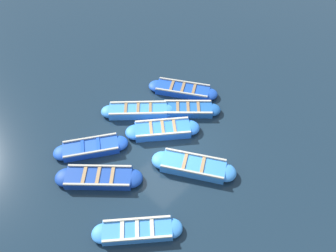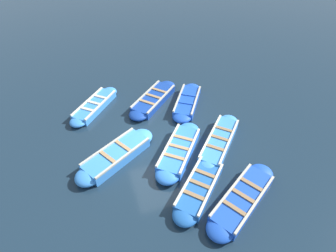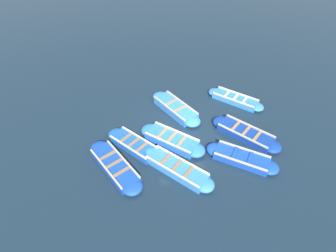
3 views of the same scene
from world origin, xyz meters
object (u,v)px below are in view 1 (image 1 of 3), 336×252
boat_tucked (163,130)px  boat_outer_left (91,148)px  boat_centre (183,90)px  boat_near_quay (138,111)px  boat_bow_out (193,166)px  boat_end_of_row (99,178)px  boat_stern_in (188,109)px  boat_far_corner (137,231)px

boat_tucked → boat_outer_left: boat_tucked is taller
boat_centre → boat_near_quay: 2.72m
boat_tucked → boat_bow_out: boat_bow_out is taller
boat_centre → boat_near_quay: boat_near_quay is taller
boat_tucked → boat_end_of_row: bearing=89.4°
boat_stern_in → boat_centre: size_ratio=0.81×
boat_near_quay → boat_bow_out: 4.16m
boat_near_quay → boat_bow_out: boat_bow_out is taller
boat_end_of_row → boat_tucked: (-0.04, -3.69, 0.02)m
boat_far_corner → boat_outer_left: bearing=-14.8°
boat_outer_left → boat_far_corner: bearing=165.2°
boat_tucked → boat_bow_out: bearing=167.2°
boat_centre → boat_bow_out: bearing=137.9°
boat_stern_in → boat_far_corner: (-2.86, 5.93, -0.01)m
boat_bow_out → boat_end_of_row: bearing=52.5°
boat_end_of_row → boat_outer_left: (1.50, -0.73, -0.01)m
boat_centre → boat_tucked: bearing=114.3°
boat_stern_in → boat_bow_out: boat_bow_out is taller
boat_stern_in → boat_tucked: 1.83m
boat_end_of_row → boat_far_corner: bearing=171.6°
boat_tucked → boat_far_corner: 4.96m
boat_near_quay → boat_bow_out: (-4.12, 0.59, 0.01)m
boat_outer_left → boat_bow_out: (-3.92, -2.42, 0.03)m
boat_bow_out → boat_stern_in: bearing=-44.1°
boat_end_of_row → boat_near_quay: 4.10m
boat_tucked → boat_outer_left: 3.34m
boat_stern_in → boat_near_quay: boat_near_quay is taller
boat_tucked → boat_near_quay: 1.74m
boat_end_of_row → boat_far_corner: 2.86m
boat_stern_in → boat_far_corner: size_ratio=0.96×
boat_stern_in → boat_outer_left: 5.01m
boat_tucked → boat_centre: 2.98m
boat_tucked → boat_centre: (1.23, -2.72, -0.02)m
boat_stern_in → boat_centre: 1.46m
boat_end_of_row → boat_stern_in: size_ratio=1.13×
boat_outer_left → boat_bow_out: 4.61m
boat_end_of_row → boat_stern_in: (0.03, -5.52, -0.00)m
boat_end_of_row → boat_far_corner: size_ratio=1.08×
boat_end_of_row → boat_outer_left: bearing=-25.8°
boat_tucked → boat_near_quay: boat_tucked is taller
boat_outer_left → boat_bow_out: boat_bow_out is taller
boat_end_of_row → boat_outer_left: boat_end_of_row is taller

